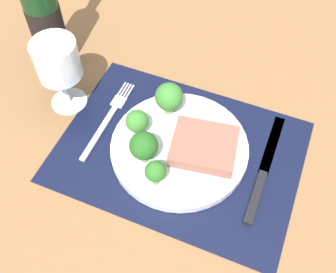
{
  "coord_description": "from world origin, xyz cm",
  "views": [
    {
      "loc": [
        12.9,
        -36.56,
        59.4
      ],
      "look_at": [
        -2.54,
        0.98,
        1.9
      ],
      "focal_mm": 42.97,
      "sensor_mm": 36.0,
      "label": 1
    }
  ],
  "objects_px": {
    "knife": "(262,175)",
    "wine_glass": "(58,63)",
    "fork": "(108,119)",
    "steak": "(204,146)",
    "plate": "(179,148)",
    "wine_bottle": "(44,17)"
  },
  "relations": [
    {
      "from": "fork",
      "to": "knife",
      "type": "bearing_deg",
      "value": 0.99
    },
    {
      "from": "fork",
      "to": "wine_bottle",
      "type": "height_order",
      "value": "wine_bottle"
    },
    {
      "from": "steak",
      "to": "wine_bottle",
      "type": "height_order",
      "value": "wine_bottle"
    },
    {
      "from": "fork",
      "to": "wine_bottle",
      "type": "distance_m",
      "value": 0.22
    },
    {
      "from": "knife",
      "to": "plate",
      "type": "bearing_deg",
      "value": -179.28
    },
    {
      "from": "steak",
      "to": "wine_glass",
      "type": "bearing_deg",
      "value": 176.1
    },
    {
      "from": "steak",
      "to": "knife",
      "type": "height_order",
      "value": "steak"
    },
    {
      "from": "plate",
      "to": "knife",
      "type": "distance_m",
      "value": 0.15
    },
    {
      "from": "wine_glass",
      "to": "knife",
      "type": "bearing_deg",
      "value": -3.11
    },
    {
      "from": "plate",
      "to": "fork",
      "type": "relative_size",
      "value": 1.25
    },
    {
      "from": "steak",
      "to": "wine_bottle",
      "type": "xyz_separation_m",
      "value": [
        -0.36,
        0.1,
        0.08
      ]
    },
    {
      "from": "fork",
      "to": "knife",
      "type": "xyz_separation_m",
      "value": [
        0.3,
        -0.01,
        0.0
      ]
    },
    {
      "from": "fork",
      "to": "wine_glass",
      "type": "height_order",
      "value": "wine_glass"
    },
    {
      "from": "knife",
      "to": "wine_glass",
      "type": "height_order",
      "value": "wine_glass"
    },
    {
      "from": "knife",
      "to": "wine_glass",
      "type": "relative_size",
      "value": 1.58
    },
    {
      "from": "fork",
      "to": "wine_bottle",
      "type": "bearing_deg",
      "value": 152.73
    },
    {
      "from": "fork",
      "to": "wine_glass",
      "type": "xyz_separation_m",
      "value": [
        -0.09,
        0.01,
        0.1
      ]
    },
    {
      "from": "steak",
      "to": "wine_glass",
      "type": "xyz_separation_m",
      "value": [
        -0.28,
        0.02,
        0.07
      ]
    },
    {
      "from": "wine_glass",
      "to": "wine_bottle",
      "type": "bearing_deg",
      "value": 132.41
    },
    {
      "from": "wine_bottle",
      "to": "wine_glass",
      "type": "distance_m",
      "value": 0.12
    },
    {
      "from": "wine_glass",
      "to": "fork",
      "type": "bearing_deg",
      "value": -7.56
    },
    {
      "from": "steak",
      "to": "plate",
      "type": "bearing_deg",
      "value": -170.13
    }
  ]
}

